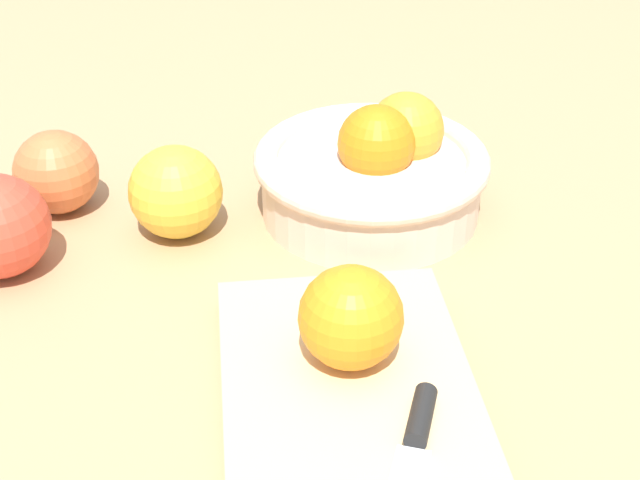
# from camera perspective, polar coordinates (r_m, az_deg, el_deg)

# --- Properties ---
(ground_plane) EXTENTS (2.40, 2.40, 0.00)m
(ground_plane) POSITION_cam_1_polar(r_m,az_deg,el_deg) (0.64, -1.40, -6.29)
(ground_plane) COLOR tan
(bowl) EXTENTS (0.20, 0.20, 0.10)m
(bowl) POSITION_cam_1_polar(r_m,az_deg,el_deg) (0.77, 3.51, 4.47)
(bowl) COLOR beige
(bowl) RESTS_ON ground_plane
(cutting_board) EXTENTS (0.28, 0.21, 0.02)m
(cutting_board) POSITION_cam_1_polar(r_m,az_deg,el_deg) (0.58, 1.92, -10.25)
(cutting_board) COLOR #DBB77F
(cutting_board) RESTS_ON ground_plane
(orange_on_board) EXTENTS (0.07, 0.07, 0.07)m
(orange_on_board) POSITION_cam_1_polar(r_m,az_deg,el_deg) (0.57, 1.99, -4.97)
(orange_on_board) COLOR orange
(orange_on_board) RESTS_ON cutting_board
(knife) EXTENTS (0.14, 0.10, 0.01)m
(knife) POSITION_cam_1_polar(r_m,az_deg,el_deg) (0.52, 5.90, -13.80)
(knife) COLOR silver
(knife) RESTS_ON cutting_board
(apple_front_left) EXTENTS (0.08, 0.08, 0.08)m
(apple_front_left) POSITION_cam_1_polar(r_m,az_deg,el_deg) (0.74, -9.24, 3.06)
(apple_front_left) COLOR gold
(apple_front_left) RESTS_ON ground_plane
(apple_front_left_3) EXTENTS (0.07, 0.07, 0.07)m
(apple_front_left_3) POSITION_cam_1_polar(r_m,az_deg,el_deg) (0.80, -16.55, 4.20)
(apple_front_left_3) COLOR #CC6638
(apple_front_left_3) RESTS_ON ground_plane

